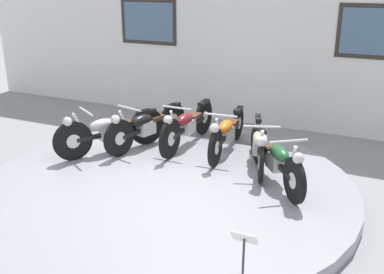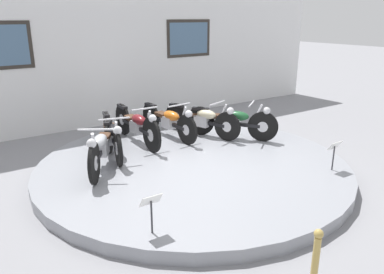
% 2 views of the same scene
% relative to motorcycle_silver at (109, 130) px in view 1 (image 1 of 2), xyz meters
% --- Properties ---
extents(ground_plane, '(60.00, 60.00, 0.00)m').
position_rel_motorcycle_silver_xyz_m(ground_plane, '(1.44, -0.62, -0.58)').
color(ground_plane, gray).
extents(display_platform, '(5.46, 5.46, 0.19)m').
position_rel_motorcycle_silver_xyz_m(display_platform, '(1.44, -0.62, -0.49)').
color(display_platform, gray).
rests_on(display_platform, ground_plane).
extents(back_wall, '(14.00, 0.22, 3.77)m').
position_rel_motorcycle_silver_xyz_m(back_wall, '(1.44, 3.21, 1.30)').
color(back_wall, white).
rests_on(back_wall, ground_plane).
extents(motorcycle_silver, '(1.10, 1.73, 0.80)m').
position_rel_motorcycle_silver_xyz_m(motorcycle_silver, '(0.00, 0.00, 0.00)').
color(motorcycle_silver, black).
rests_on(motorcycle_silver, display_platform).
extents(motorcycle_black, '(0.63, 1.94, 0.79)m').
position_rel_motorcycle_silver_xyz_m(motorcycle_black, '(0.41, 0.53, -0.01)').
color(motorcycle_black, black).
rests_on(motorcycle_black, display_platform).
extents(motorcycle_maroon, '(0.54, 2.02, 0.81)m').
position_rel_motorcycle_silver_xyz_m(motorcycle_maroon, '(1.06, 0.83, 0.01)').
color(motorcycle_maroon, black).
rests_on(motorcycle_maroon, display_platform).
extents(motorcycle_orange, '(0.54, 1.96, 0.78)m').
position_rel_motorcycle_silver_xyz_m(motorcycle_orange, '(1.81, 0.83, -0.02)').
color(motorcycle_orange, black).
rests_on(motorcycle_orange, display_platform).
extents(motorcycle_cream, '(0.74, 1.87, 0.78)m').
position_rel_motorcycle_silver_xyz_m(motorcycle_cream, '(2.47, 0.53, -0.02)').
color(motorcycle_cream, black).
rests_on(motorcycle_cream, display_platform).
extents(motorcycle_green, '(1.22, 1.62, 0.79)m').
position_rel_motorcycle_silver_xyz_m(motorcycle_green, '(2.87, 0.00, -0.01)').
color(motorcycle_green, black).
rests_on(motorcycle_green, display_platform).
extents(info_placard_front_centre, '(0.26, 0.11, 0.51)m').
position_rel_motorcycle_silver_xyz_m(info_placard_front_centre, '(3.15, -2.28, -0.03)').
color(info_placard_front_centre, '#333338').
rests_on(info_placard_front_centre, display_platform).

